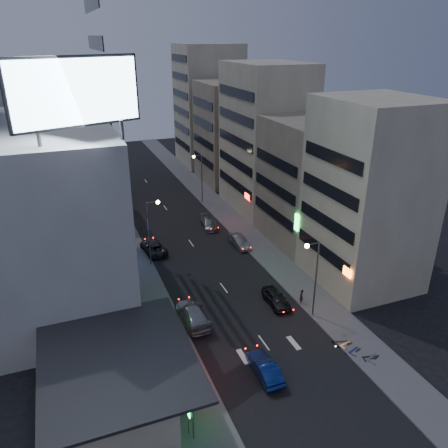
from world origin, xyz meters
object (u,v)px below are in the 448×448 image
scooter_silver_a (375,348)px  scooter_silver_b (349,336)px  parked_car_left (153,247)px  road_car_blue (265,368)px  road_car_silver (193,314)px  parked_car_right_far (209,223)px  parked_car_right_mid (239,241)px  scooter_blue (357,341)px  person (301,296)px  scooter_black_b (348,336)px  parked_car_right_near (276,298)px  scooter_black_a (375,350)px

scooter_silver_a → scooter_silver_b: bearing=2.6°
parked_car_left → road_car_blue: bearing=91.0°
road_car_silver → scooter_silver_a: (13.20, -10.26, -0.12)m
scooter_silver_a → parked_car_right_far: bearing=-14.1°
parked_car_right_mid → parked_car_right_far: bearing=100.4°
parked_car_right_far → scooter_blue: 29.87m
road_car_silver → person: 11.36m
scooter_silver_a → road_car_blue: bearing=61.4°
parked_car_right_mid → road_car_blue: 23.74m
road_car_silver → scooter_black_b: (12.12, -8.00, -0.17)m
parked_car_right_near → parked_car_right_far: parked_car_right_near is taller
scooter_silver_a → scooter_black_b: size_ratio=1.09×
scooter_black_b → scooter_silver_b: 0.10m
person → scooter_black_a: person is taller
parked_car_right_far → road_car_blue: road_car_blue is taller
scooter_black_a → scooter_silver_a: (0.10, 0.23, 0.06)m
parked_car_right_mid → road_car_silver: size_ratio=0.75×
parked_car_right_mid → scooter_blue: size_ratio=2.36×
parked_car_right_mid → road_car_blue: road_car_blue is taller
person → scooter_blue: (1.05, -7.81, -0.21)m
parked_car_right_mid → scooter_silver_b: bearing=-88.1°
parked_car_left → person: size_ratio=3.31×
road_car_blue → scooter_blue: (9.10, 0.10, -0.06)m
parked_car_right_near → scooter_black_a: parked_car_right_near is taller
parked_car_left → parked_car_right_far: parked_car_left is taller
scooter_blue → road_car_silver: bearing=35.6°
road_car_silver → scooter_silver_b: size_ratio=3.31×
parked_car_right_far → scooter_silver_a: size_ratio=2.42×
scooter_black_b → road_car_blue: bearing=114.2°
person → scooter_silver_b: 6.96m
parked_car_right_near → scooter_blue: size_ratio=2.37×
parked_car_right_far → road_car_blue: bearing=-93.5°
parked_car_right_near → parked_car_right_mid: bearing=84.4°
person → scooter_silver_b: person is taller
road_car_silver → parked_car_right_far: bearing=-113.5°
road_car_silver → scooter_black_b: road_car_silver is taller
scooter_black_b → parked_car_right_mid: bearing=21.3°
parked_car_right_far → person: size_ratio=3.05×
parked_car_right_mid → scooter_black_b: parked_car_right_mid is taller
road_car_blue → person: bearing=-134.1°
parked_car_right_near → scooter_silver_b: 8.43m
scooter_silver_b → parked_car_right_near: bearing=12.0°
road_car_blue → scooter_silver_b: size_ratio=2.59×
parked_car_right_near → road_car_silver: 8.86m
parked_car_right_mid → scooter_black_b: size_ratio=2.41×
parked_car_right_far → scooter_silver_b: bearing=-76.3°
scooter_black_a → scooter_silver_b: 2.59m
scooter_blue → scooter_silver_a: bearing=-164.9°
scooter_blue → scooter_black_b: scooter_blue is taller
person → scooter_silver_a: 9.30m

